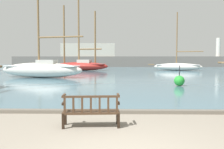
# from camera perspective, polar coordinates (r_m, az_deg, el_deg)

# --- Properties ---
(harbor_water) EXTENTS (100.00, 80.00, 0.08)m
(harbor_water) POSITION_cam_1_polar(r_m,az_deg,el_deg) (48.95, 1.36, 1.33)
(harbor_water) COLOR slate
(harbor_water) RESTS_ON ground
(quay_edge_kerb) EXTENTS (40.00, 0.30, 0.12)m
(quay_edge_kerb) POSITION_cam_1_polar(r_m,az_deg,el_deg) (8.96, 1.86, -8.46)
(quay_edge_kerb) COLOR #675F54
(quay_edge_kerb) RESTS_ON ground
(park_bench) EXTENTS (1.63, 0.63, 0.92)m
(park_bench) POSITION_cam_1_polar(r_m,az_deg,el_deg) (7.16, -4.78, -8.17)
(park_bench) COLOR black
(park_bench) RESTS_ON ground
(sailboat_nearest_port) EXTENTS (8.53, 4.30, 9.41)m
(sailboat_nearest_port) POSITION_cam_1_polar(r_m,az_deg,el_deg) (42.01, 14.78, 1.85)
(sailboat_nearest_port) COLOR silver
(sailboat_nearest_port) RESTS_ON harbor_water
(sailboat_mid_port) EXTENTS (8.97, 3.90, 12.71)m
(sailboat_mid_port) POSITION_cam_1_polar(r_m,az_deg,el_deg) (25.83, -15.85, 1.31)
(sailboat_mid_port) COLOR silver
(sailboat_mid_port) RESTS_ON harbor_water
(sailboat_distant_harbor) EXTENTS (9.66, 4.52, 13.15)m
(sailboat_distant_harbor) POSITION_cam_1_polar(r_m,az_deg,el_deg) (41.15, -7.22, 2.39)
(sailboat_distant_harbor) COLOR maroon
(sailboat_distant_harbor) RESTS_ON harbor_water
(channel_buoy) EXTENTS (0.72, 0.72, 1.42)m
(channel_buoy) POSITION_cam_1_polar(r_m,az_deg,el_deg) (17.73, 15.13, -1.37)
(channel_buoy) COLOR green
(channel_buoy) RESTS_ON harbor_water
(far_breakwater) EXTENTS (50.04, 2.40, 6.90)m
(far_breakwater) POSITION_cam_1_polar(r_m,az_deg,el_deg) (59.43, 0.20, 3.50)
(far_breakwater) COLOR #66605B
(far_breakwater) RESTS_ON ground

